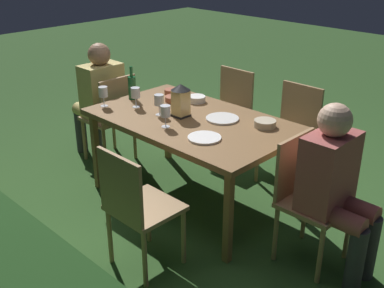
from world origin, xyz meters
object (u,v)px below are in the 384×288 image
dining_table (192,125)px  wine_glass_c (159,101)px  chair_side_left_b (228,110)px  wine_glass_b (165,112)px  person_in_rust (336,183)px  wine_glass_d (103,93)px  wine_glass_a (135,94)px  bowl_dip (197,99)px  green_bottle_on_table (132,87)px  chair_head_far (112,115)px  chair_side_left_a (292,130)px  chair_head_near (307,194)px  lantern_centerpiece (181,98)px  bowl_bread (171,91)px  plate_a (204,138)px  bowl_salad (174,99)px  bowl_olives (265,123)px  plate_b (222,119)px  person_in_mustard (99,95)px  chair_side_right_a (136,205)px

dining_table → wine_glass_c: size_ratio=9.67×
chair_side_left_b → wine_glass_b: 1.25m
person_in_rust → wine_glass_d: (1.99, 0.31, 0.21)m
wine_glass_a → bowl_dip: wine_glass_a is taller
bowl_dip → green_bottle_on_table: bearing=36.2°
chair_head_far → bowl_dip: bearing=-158.9°
chair_side_left_a → chair_head_near: same height
dining_table → wine_glass_b: size_ratio=9.67×
person_in_rust → lantern_centerpiece: (1.36, 0.02, 0.24)m
lantern_centerpiece → bowl_bread: (0.46, -0.33, -0.12)m
chair_head_far → wine_glass_d: (-0.34, 0.31, 0.37)m
plate_a → bowl_salad: bearing=-29.0°
bowl_salad → bowl_olives: bearing=-175.6°
plate_b → bowl_bread: bowl_bread is taller
bowl_olives → wine_glass_a: bearing=20.9°
lantern_centerpiece → bowl_dip: lantern_centerpiece is taller
green_bottle_on_table → bowl_salad: 0.38m
dining_table → bowl_salad: (0.40, -0.19, 0.08)m
person_in_mustard → bowl_salad: person_in_mustard is taller
chair_head_far → person_in_mustard: 0.25m
lantern_centerpiece → wine_glass_d: 0.69m
chair_side_right_a → wine_glass_c: 1.04m
lantern_centerpiece → bowl_olives: 0.69m
wine_glass_b → wine_glass_c: 0.26m
chair_side_left_a → person_in_rust: bearing=135.3°
dining_table → chair_head_near: bearing=180.0°
bowl_bread → plate_b: bearing=168.0°
wine_glass_a → wine_glass_d: (0.21, 0.17, 0.00)m
green_bottle_on_table → wine_glass_c: (-0.47, 0.10, 0.01)m
wine_glass_a → plate_a: size_ratio=0.71×
green_bottle_on_table → wine_glass_b: (-0.69, 0.24, 0.01)m
chair_side_left_b → chair_head_far: bearing=51.7°
wine_glass_b → green_bottle_on_table: bearing=-19.4°
wine_glass_c → person_in_mustard: bearing=-7.0°
chair_side_right_a → wine_glass_d: (1.10, -0.57, 0.37)m
bowl_salad → chair_side_left_b: bearing=-92.8°
person_in_mustard → bowl_olives: 1.80m
chair_side_left_a → green_bottle_on_table: 1.45m
chair_side_left_b → bowl_dip: bearing=101.7°
wine_glass_d → bowl_olives: bearing=-155.4°
chair_side_left_a → chair_head_near: bearing=128.3°
dining_table → lantern_centerpiece: 0.23m
chair_side_right_a → bowl_salad: chair_side_right_a is taller
wine_glass_a → chair_side_left_b: bearing=-98.5°
chair_head_far → plate_a: (-1.41, 0.23, 0.26)m
chair_side_left_b → wine_glass_d: (0.36, 1.19, 0.37)m
person_in_rust → wine_glass_b: (1.28, 0.26, 0.21)m
chair_head_near → chair_side_left_b: bearing=-31.6°
chair_side_right_a → wine_glass_a: size_ratio=5.15×
green_bottle_on_table → bowl_olives: (-1.22, -0.28, -0.08)m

